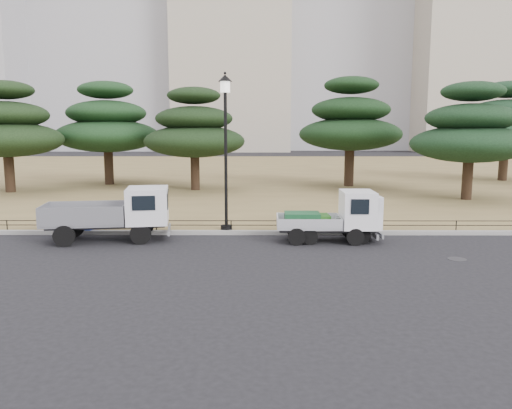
{
  "coord_description": "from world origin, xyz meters",
  "views": [
    {
      "loc": [
        0.09,
        -16.84,
        4.13
      ],
      "look_at": [
        0.0,
        2.0,
        1.3
      ],
      "focal_mm": 35.0,
      "sensor_mm": 36.0,
      "label": 1
    }
  ],
  "objects_px": {
    "truck_kei_front": "(334,216)",
    "truck_large": "(115,212)",
    "street_lamp": "(225,126)",
    "tarp_pile": "(81,218)",
    "truck_kei_rear": "(342,218)"
  },
  "relations": [
    {
      "from": "truck_large",
      "to": "street_lamp",
      "type": "relative_size",
      "value": 0.78
    },
    {
      "from": "truck_large",
      "to": "truck_kei_rear",
      "type": "bearing_deg",
      "value": -8.61
    },
    {
      "from": "truck_kei_front",
      "to": "tarp_pile",
      "type": "relative_size",
      "value": 2.1
    },
    {
      "from": "tarp_pile",
      "to": "street_lamp",
      "type": "bearing_deg",
      "value": -3.09
    },
    {
      "from": "truck_large",
      "to": "truck_kei_front",
      "type": "xyz_separation_m",
      "value": [
        8.18,
        -0.13,
        -0.16
      ]
    },
    {
      "from": "street_lamp",
      "to": "tarp_pile",
      "type": "relative_size",
      "value": 3.55
    },
    {
      "from": "truck_kei_rear",
      "to": "tarp_pile",
      "type": "height_order",
      "value": "truck_kei_rear"
    },
    {
      "from": "truck_kei_rear",
      "to": "truck_kei_front",
      "type": "bearing_deg",
      "value": -162.42
    },
    {
      "from": "truck_kei_rear",
      "to": "street_lamp",
      "type": "relative_size",
      "value": 0.55
    },
    {
      "from": "truck_large",
      "to": "street_lamp",
      "type": "bearing_deg",
      "value": 9.75
    },
    {
      "from": "truck_large",
      "to": "truck_kei_front",
      "type": "height_order",
      "value": "truck_large"
    },
    {
      "from": "truck_large",
      "to": "truck_kei_rear",
      "type": "xyz_separation_m",
      "value": [
        8.5,
        -0.01,
        -0.24
      ]
    },
    {
      "from": "truck_kei_rear",
      "to": "truck_large",
      "type": "bearing_deg",
      "value": 177.19
    },
    {
      "from": "street_lamp",
      "to": "tarp_pile",
      "type": "xyz_separation_m",
      "value": [
        -5.99,
        0.32,
        -3.71
      ]
    },
    {
      "from": "truck_kei_front",
      "to": "truck_large",
      "type": "bearing_deg",
      "value": 179.94
    }
  ]
}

